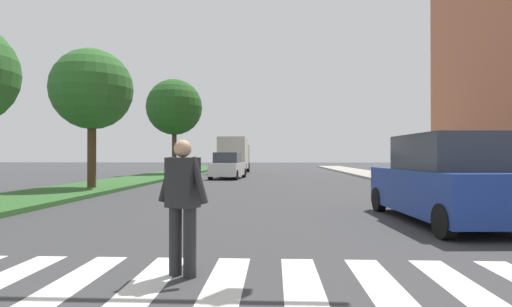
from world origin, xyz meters
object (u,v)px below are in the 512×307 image
object	(u,v)px
tree_far	(92,90)
pedestrian_performer	(183,201)
tree_distant	(174,107)
suv_crossing	(445,181)
sedan_midblock	(228,167)
truck_box_delivery	(234,155)

from	to	relation	value
tree_far	pedestrian_performer	world-z (taller)	tree_far
tree_far	pedestrian_performer	bearing A→B (deg)	-60.91
tree_distant	pedestrian_performer	world-z (taller)	tree_distant
tree_distant	pedestrian_performer	size ratio (longest dim) A/B	4.36
tree_far	tree_distant	bearing A→B (deg)	90.11
tree_distant	pedestrian_performer	bearing A→B (deg)	-75.76
tree_distant	suv_crossing	xyz separation A→B (m)	(11.64, -22.16, -4.39)
tree_distant	suv_crossing	bearing A→B (deg)	-62.29
sedan_midblock	truck_box_delivery	distance (m)	9.15
pedestrian_performer	truck_box_delivery	xyz separation A→B (m)	(-2.40, 30.74, 0.70)
pedestrian_performer	sedan_midblock	xyz separation A→B (m)	(-1.92, 21.65, -0.13)
pedestrian_performer	truck_box_delivery	bearing A→B (deg)	94.46
tree_far	pedestrian_performer	xyz separation A→B (m)	(6.67, -11.99, -3.40)
sedan_midblock	truck_box_delivery	bearing A→B (deg)	93.01
pedestrian_performer	suv_crossing	world-z (taller)	suv_crossing
tree_distant	suv_crossing	world-z (taller)	tree_distant
sedan_midblock	truck_box_delivery	size ratio (longest dim) A/B	0.67
tree_distant	sedan_midblock	bearing A→B (deg)	-44.76
pedestrian_performer	suv_crossing	xyz separation A→B (m)	(4.94, 4.23, -0.00)
tree_far	truck_box_delivery	bearing A→B (deg)	77.16
tree_distant	tree_far	bearing A→B (deg)	-89.89
tree_distant	truck_box_delivery	size ratio (longest dim) A/B	1.19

